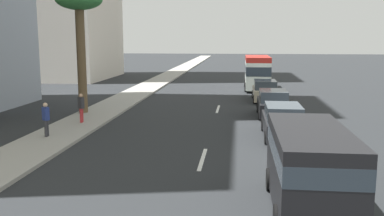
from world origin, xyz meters
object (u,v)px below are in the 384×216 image
(car_fifth, at_px, (265,91))
(van_lead, at_px, (310,164))
(pedestrian_near_lamp, at_px, (46,118))
(pedestrian_mid_block, at_px, (81,107))
(car_third, at_px, (273,104))
(car_fourth, at_px, (283,122))
(palm_tree, at_px, (79,9))
(minibus_second, at_px, (257,71))

(car_fifth, bearing_deg, van_lead, -179.99)
(pedestrian_near_lamp, xyz_separation_m, pedestrian_mid_block, (3.57, -0.41, -0.01))
(car_third, height_order, pedestrian_mid_block, pedestrian_mid_block)
(van_lead, distance_m, pedestrian_near_lamp, 13.46)
(car_fifth, bearing_deg, car_fourth, -179.33)
(van_lead, relative_size, car_third, 1.18)
(pedestrian_near_lamp, bearing_deg, van_lead, 0.48)
(car_fourth, relative_size, palm_tree, 0.60)
(car_fourth, xyz_separation_m, pedestrian_near_lamp, (-1.61, 11.39, 0.27))
(car_third, relative_size, pedestrian_mid_block, 2.63)
(van_lead, distance_m, minibus_second, 28.95)
(car_fourth, distance_m, pedestrian_near_lamp, 11.51)
(van_lead, relative_size, palm_tree, 0.66)
(minibus_second, xyz_separation_m, palm_tree, (-14.80, 11.60, 4.89))
(pedestrian_mid_block, bearing_deg, car_third, 50.76)
(minibus_second, height_order, car_fifth, minibus_second)
(car_third, xyz_separation_m, pedestrian_near_lamp, (-7.39, 11.35, 0.27))
(pedestrian_mid_block, bearing_deg, van_lead, -13.78)
(van_lead, relative_size, car_fourth, 1.09)
(van_lead, xyz_separation_m, palm_tree, (14.14, 11.93, 5.26))
(car_fourth, relative_size, pedestrian_mid_block, 2.85)
(van_lead, distance_m, car_fifth, 21.59)
(pedestrian_near_lamp, xyz_separation_m, palm_tree, (6.76, 0.68, 5.56))
(minibus_second, distance_m, car_fourth, 19.97)
(pedestrian_mid_block, bearing_deg, minibus_second, 91.23)
(minibus_second, bearing_deg, palm_tree, 141.92)
(minibus_second, xyz_separation_m, car_fifth, (-7.36, -0.32, -0.96))
(minibus_second, height_order, pedestrian_near_lamp, minibus_second)
(car_third, height_order, palm_tree, palm_tree)
(car_fifth, height_order, palm_tree, palm_tree)
(pedestrian_mid_block, bearing_deg, car_fourth, 21.42)
(car_third, distance_m, car_fifth, 6.81)
(car_fourth, bearing_deg, palm_tree, 66.91)
(minibus_second, distance_m, pedestrian_mid_block, 20.85)
(car_fourth, bearing_deg, car_third, 0.38)
(van_lead, xyz_separation_m, car_fifth, (21.58, 0.00, -0.59))
(car_third, xyz_separation_m, palm_tree, (-0.63, 12.03, 5.83))
(pedestrian_mid_block, bearing_deg, palm_tree, 140.34)
(car_fifth, xyz_separation_m, pedestrian_mid_block, (-10.63, 10.83, 0.28))
(minibus_second, relative_size, car_fifth, 1.41)
(van_lead, height_order, minibus_second, minibus_second)
(van_lead, height_order, car_third, van_lead)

